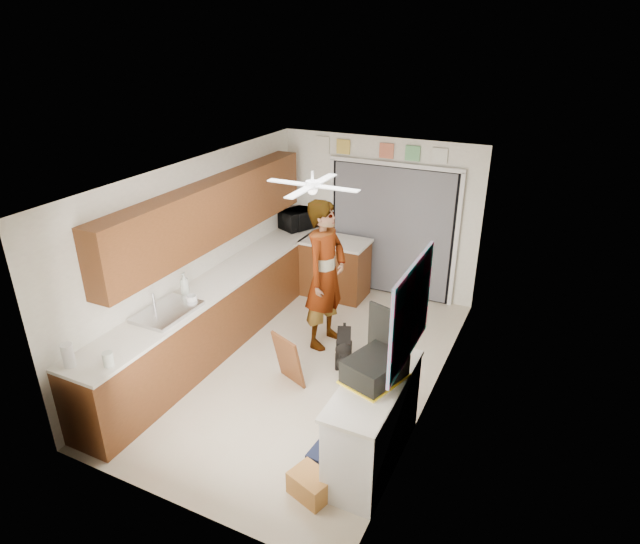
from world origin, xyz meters
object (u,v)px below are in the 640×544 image
(soap_bottle, at_px, (184,283))
(cup, at_px, (192,300))
(cardboard_box, at_px, (311,485))
(dog, at_px, (344,347))
(paper_towel_roll, at_px, (68,355))
(microwave, at_px, (298,219))
(navy_crate, at_px, (327,461))
(suitcase, at_px, (375,369))
(man, at_px, (325,275))

(soap_bottle, relative_size, cup, 2.20)
(cardboard_box, distance_m, dog, 2.19)
(cup, relative_size, paper_towel_roll, 0.54)
(paper_towel_roll, bearing_deg, cardboard_box, 8.96)
(microwave, bearing_deg, navy_crate, -124.82)
(suitcase, bearing_deg, navy_crate, -114.37)
(suitcase, height_order, navy_crate, suitcase)
(cup, relative_size, suitcase, 0.24)
(man, distance_m, dog, 0.97)
(cup, distance_m, dog, 2.00)
(paper_towel_roll, bearing_deg, dog, 53.34)
(microwave, bearing_deg, cardboard_box, -127.05)
(navy_crate, distance_m, dog, 1.85)
(suitcase, relative_size, cardboard_box, 1.45)
(cardboard_box, distance_m, navy_crate, 0.35)
(cup, distance_m, navy_crate, 2.51)
(dog, bearing_deg, cup, -172.31)
(microwave, xyz_separation_m, man, (1.26, -1.64, -0.08))
(suitcase, height_order, man, man)
(cardboard_box, height_order, dog, dog)
(cup, height_order, navy_crate, cup)
(suitcase, relative_size, navy_crate, 1.63)
(man, height_order, dog, man)
(microwave, distance_m, man, 2.07)
(microwave, relative_size, dog, 0.93)
(soap_bottle, height_order, paper_towel_roll, soap_bottle)
(microwave, relative_size, man, 0.28)
(microwave, relative_size, navy_crate, 1.69)
(suitcase, bearing_deg, cup, -173.06)
(cup, height_order, suitcase, suitcase)
(navy_crate, distance_m, man, 2.53)
(cup, xyz_separation_m, paper_towel_roll, (-0.25, -1.57, 0.07))
(soap_bottle, height_order, man, man)
(soap_bottle, height_order, suitcase, soap_bottle)
(navy_crate, height_order, dog, dog)
(microwave, distance_m, navy_crate, 4.51)
(microwave, height_order, dog, microwave)
(cup, bearing_deg, microwave, 91.86)
(suitcase, height_order, dog, suitcase)
(soap_bottle, bearing_deg, dog, 22.19)
(paper_towel_roll, height_order, suitcase, paper_towel_roll)
(paper_towel_roll, bearing_deg, suitcase, 21.55)
(man, bearing_deg, soap_bottle, 135.24)
(cup, height_order, cardboard_box, cup)
(soap_bottle, xyz_separation_m, cup, (0.23, -0.17, -0.09))
(man, bearing_deg, suitcase, -136.25)
(dog, bearing_deg, paper_towel_roll, -148.68)
(soap_bottle, distance_m, cardboard_box, 2.94)
(microwave, distance_m, cup, 2.93)
(paper_towel_roll, xyz_separation_m, man, (1.42, 2.86, -0.05))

